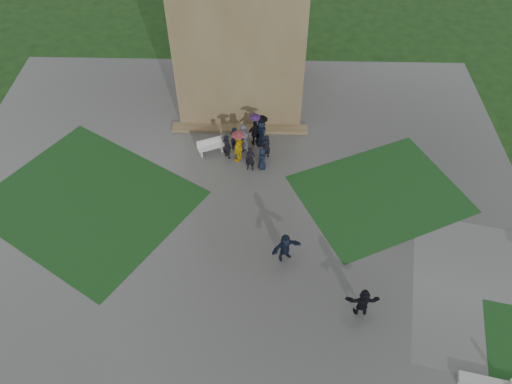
{
  "coord_description": "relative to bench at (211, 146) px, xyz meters",
  "views": [
    {
      "loc": [
        1.72,
        -14.93,
        21.57
      ],
      "look_at": [
        1.24,
        3.89,
        1.2
      ],
      "focal_mm": 35.0,
      "sensor_mm": 36.0,
      "label": 1
    }
  ],
  "objects": [
    {
      "name": "pedestrian_near",
      "position": [
        8.16,
        -11.14,
        0.39
      ],
      "size": [
        1.67,
        0.65,
        1.78
      ],
      "primitive_type": "imported",
      "rotation": [
        0.0,
        0.0,
        3.18
      ],
      "color": "black",
      "rests_on": "plaza"
    },
    {
      "name": "lawn_inset_left",
      "position": [
        -6.75,
        -4.39,
        -0.49
      ],
      "size": [
        14.1,
        13.46,
        0.01
      ],
      "primitive_type": "cube",
      "rotation": [
        0.0,
        0.0,
        -0.56
      ],
      "color": "black",
      "rests_on": "plaza"
    },
    {
      "name": "pedestrian_mid",
      "position": [
        4.57,
        -8.03,
        0.39
      ],
      "size": [
        1.73,
        1.24,
        1.77
      ],
      "primitive_type": "imported",
      "rotation": [
        0.0,
        0.0,
        0.45
      ],
      "color": "black",
      "rests_on": "plaza"
    },
    {
      "name": "bench",
      "position": [
        0.0,
        0.0,
        0.0
      ],
      "size": [
        1.74,
        1.12,
        0.97
      ],
      "rotation": [
        0.0,
        0.0,
        0.39
      ],
      "color": "beige",
      "rests_on": "plaza"
    },
    {
      "name": "lawn_inset_right",
      "position": [
        10.25,
        -3.39,
        -0.49
      ],
      "size": [
        11.12,
        10.15,
        0.01
      ],
      "primitive_type": "cube",
      "rotation": [
        0.0,
        0.0,
        0.44
      ],
      "color": "black",
      "rests_on": "plaza"
    },
    {
      "name": "plaza",
      "position": [
        1.75,
        -6.39,
        -0.51
      ],
      "size": [
        34.0,
        34.0,
        0.02
      ],
      "primitive_type": "cube",
      "color": "#3B3B39",
      "rests_on": "ground"
    },
    {
      "name": "ground",
      "position": [
        1.75,
        -8.39,
        -0.52
      ],
      "size": [
        120.0,
        120.0,
        0.0
      ],
      "primitive_type": "plane",
      "color": "black"
    },
    {
      "name": "visitor_cluster",
      "position": [
        2.45,
        0.0,
        0.57
      ],
      "size": [
        3.18,
        3.05,
        2.37
      ],
      "color": "black",
      "rests_on": "plaza"
    },
    {
      "name": "tower_plinth",
      "position": [
        1.75,
        2.21,
        -0.39
      ],
      "size": [
        9.0,
        0.8,
        0.22
      ],
      "primitive_type": "cube",
      "color": "brown",
      "rests_on": "plaza"
    }
  ]
}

